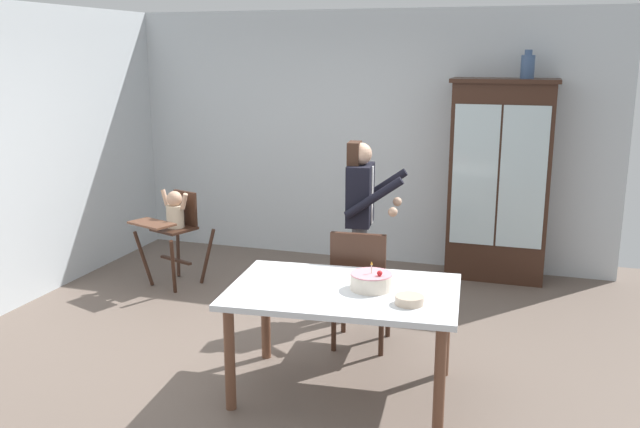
# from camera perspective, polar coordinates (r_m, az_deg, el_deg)

# --- Properties ---
(ground_plane) EXTENTS (6.24, 6.24, 0.00)m
(ground_plane) POSITION_cam_1_polar(r_m,az_deg,el_deg) (5.43, -3.44, -11.38)
(ground_plane) COLOR #66564C
(wall_back) EXTENTS (5.32, 0.06, 2.70)m
(wall_back) POSITION_cam_1_polar(r_m,az_deg,el_deg) (7.50, 3.68, 6.31)
(wall_back) COLOR silver
(wall_back) RESTS_ON ground_plane
(china_cabinet) EXTENTS (1.02, 0.48, 2.01)m
(china_cabinet) POSITION_cam_1_polar(r_m,az_deg,el_deg) (7.08, 14.69, 2.72)
(china_cabinet) COLOR #382116
(china_cabinet) RESTS_ON ground_plane
(ceramic_vase) EXTENTS (0.13, 0.13, 0.27)m
(ceramic_vase) POSITION_cam_1_polar(r_m,az_deg,el_deg) (6.96, 16.88, 11.70)
(ceramic_vase) COLOR #3D567F
(ceramic_vase) RESTS_ON china_cabinet
(high_chair_with_toddler) EXTENTS (0.74, 0.81, 0.95)m
(high_chair_with_toddler) POSITION_cam_1_polar(r_m,az_deg,el_deg) (6.86, -12.02, -0.55)
(high_chair_with_toddler) COLOR #382116
(high_chair_with_toddler) RESTS_ON ground_plane
(adult_person) EXTENTS (0.54, 0.52, 1.53)m
(adult_person) POSITION_cam_1_polar(r_m,az_deg,el_deg) (5.88, 3.42, 0.56)
(adult_person) COLOR #47474C
(adult_person) RESTS_ON ground_plane
(dining_table) EXTENTS (1.59, 1.10, 0.74)m
(dining_table) POSITION_cam_1_polar(r_m,az_deg,el_deg) (4.60, 1.95, -7.28)
(dining_table) COLOR silver
(dining_table) RESTS_ON ground_plane
(birthday_cake) EXTENTS (0.28, 0.28, 0.19)m
(birthday_cake) POSITION_cam_1_polar(r_m,az_deg,el_deg) (4.56, 4.29, -5.59)
(birthday_cake) COLOR beige
(birthday_cake) RESTS_ON dining_table
(serving_bowl) EXTENTS (0.18, 0.18, 0.05)m
(serving_bowl) POSITION_cam_1_polar(r_m,az_deg,el_deg) (4.32, 7.45, -7.10)
(serving_bowl) COLOR #C6AD93
(serving_bowl) RESTS_ON dining_table
(dining_chair_far_side) EXTENTS (0.47, 0.47, 0.96)m
(dining_chair_far_side) POSITION_cam_1_polar(r_m,az_deg,el_deg) (5.28, 3.34, -5.59)
(dining_chair_far_side) COLOR #382116
(dining_chair_far_side) RESTS_ON ground_plane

